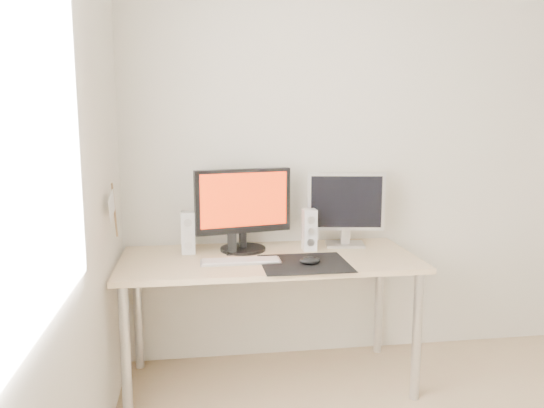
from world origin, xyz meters
TOP-DOWN VIEW (x-y plane):
  - wall_back at (0.00, 1.75)m, footprint 3.50×0.00m
  - wall_left at (-1.75, 0.00)m, footprint 0.00×3.50m
  - window_pane at (-1.74, 0.00)m, footprint 0.00×1.30m
  - mousepad at (-0.77, 1.21)m, footprint 0.45×0.40m
  - mouse at (-0.75, 1.18)m, footprint 0.11×0.07m
  - desk at (-0.93, 1.38)m, footprint 1.60×0.70m
  - main_monitor at (-1.05, 1.53)m, footprint 0.55×0.31m
  - second_monitor at (-0.45, 1.57)m, footprint 0.45×0.19m
  - speaker_left at (-1.36, 1.52)m, footprint 0.07×0.09m
  - speaker_right at (-0.68, 1.50)m, footprint 0.07×0.09m
  - keyboard at (-1.09, 1.28)m, footprint 0.42×0.12m
  - phone_dock at (-1.12, 1.46)m, footprint 0.07×0.06m
  - pennant at (-1.72, 1.24)m, footprint 0.01×0.23m

SIDE VIEW (x-z plane):
  - desk at x=-0.93m, z-range 0.29..1.02m
  - mousepad at x=-0.77m, z-range 0.73..0.73m
  - keyboard at x=-1.09m, z-range 0.73..0.75m
  - mouse at x=-0.75m, z-range 0.73..0.77m
  - phone_dock at x=-1.12m, z-range 0.71..0.82m
  - speaker_left at x=-1.36m, z-range 0.73..0.96m
  - speaker_right at x=-0.68m, z-range 0.73..0.96m
  - second_monitor at x=-0.45m, z-range 0.75..1.19m
  - main_monitor at x=-1.05m, z-range 0.75..1.22m
  - pennant at x=-1.72m, z-range 0.90..1.19m
  - wall_back at x=0.00m, z-range -0.50..3.00m
  - wall_left at x=-1.75m, z-range -0.50..3.00m
  - window_pane at x=-1.74m, z-range 0.85..2.15m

